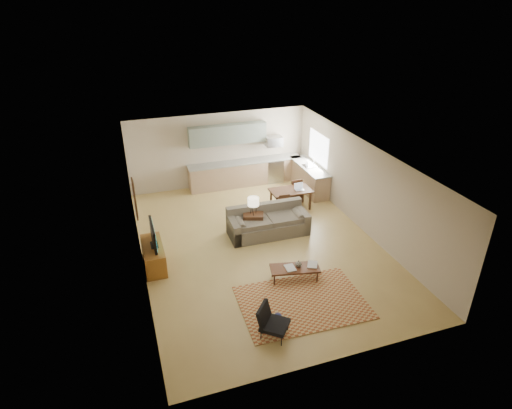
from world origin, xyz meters
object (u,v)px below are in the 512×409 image
object	(u,v)px
coffee_table	(295,273)
armchair	(275,322)
sofa	(268,221)
dining_table	(290,199)
tv_credenza	(154,256)
console_table	(253,224)

from	to	relation	value
coffee_table	armchair	xyz separation A→B (m)	(-1.17, -1.66, 0.17)
sofa	dining_table	distance (m)	1.83
sofa	dining_table	world-z (taller)	sofa
coffee_table	tv_credenza	xyz separation A→B (m)	(-3.27, 1.75, 0.13)
tv_credenza	console_table	xyz separation A→B (m)	(2.99, 0.69, 0.03)
console_table	coffee_table	bearing A→B (deg)	-63.94
armchair	dining_table	bearing A→B (deg)	13.56
coffee_table	tv_credenza	size ratio (longest dim) A/B	0.91
armchair	dining_table	size ratio (longest dim) A/B	0.53
coffee_table	console_table	bearing A→B (deg)	108.85
sofa	console_table	distance (m)	0.45
tv_credenza	sofa	bearing A→B (deg)	9.59
coffee_table	sofa	bearing A→B (deg)	98.70
sofa	console_table	bearing A→B (deg)	165.78
coffee_table	tv_credenza	world-z (taller)	tv_credenza
armchair	tv_credenza	distance (m)	4.01
tv_credenza	console_table	distance (m)	3.07
tv_credenza	dining_table	world-z (taller)	dining_table
sofa	tv_credenza	distance (m)	3.47
coffee_table	dining_table	size ratio (longest dim) A/B	0.92
tv_credenza	console_table	world-z (taller)	console_table
sofa	coffee_table	size ratio (longest dim) A/B	1.99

